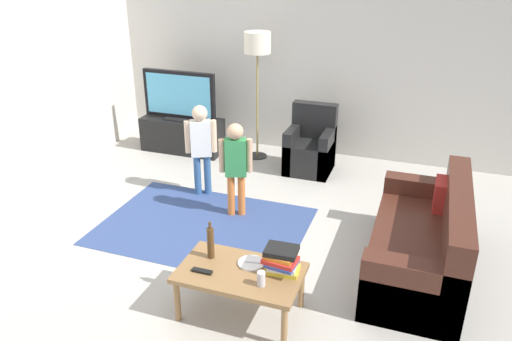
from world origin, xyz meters
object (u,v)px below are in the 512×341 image
object	(u,v)px
couch	(426,245)
bottle	(211,242)
coffee_table	(240,276)
tv	(179,96)
child_near_tv	(201,142)
book_stack	(282,260)
armchair	(311,149)
child_center	(236,161)
plate	(251,263)
tv_stand	(183,135)
soda_can	(261,279)
tv_remote	(202,271)
floor_lamp	(257,50)

from	to	relation	value
couch	bottle	size ratio (longest dim) A/B	5.35
coffee_table	tv	bearing A→B (deg)	124.62
child_near_tv	book_stack	xyz separation A→B (m)	(1.56, -1.81, -0.15)
armchair	bottle	distance (m)	2.99
child_center	plate	world-z (taller)	child_center
tv_stand	bottle	world-z (taller)	bottle
tv	soda_can	xyz separation A→B (m)	(2.36, -3.22, -0.37)
child_center	coffee_table	world-z (taller)	child_center
tv_remote	child_near_tv	bearing A→B (deg)	114.88
tv_stand	bottle	bearing A→B (deg)	-58.66
book_stack	bottle	distance (m)	0.61
book_stack	couch	bearing A→B (deg)	42.89
couch	child_near_tv	world-z (taller)	child_near_tv
book_stack	plate	bearing A→B (deg)	176.15
couch	child_center	bearing A→B (deg)	167.70
tv	child_near_tv	distance (m)	1.49
coffee_table	book_stack	bearing A→B (deg)	18.05
tv	floor_lamp	xyz separation A→B (m)	(1.13, 0.17, 0.70)
armchair	child_near_tv	bearing A→B (deg)	-132.47
floor_lamp	book_stack	xyz separation A→B (m)	(1.33, -3.17, -1.02)
bottle	soda_can	bearing A→B (deg)	-22.93
floor_lamp	child_center	bearing A→B (deg)	-78.26
child_center	tv_remote	bearing A→B (deg)	-77.33
couch	coffee_table	xyz separation A→B (m)	(-1.40, -1.11, 0.08)
floor_lamp	soda_can	distance (m)	3.76
child_center	soda_can	world-z (taller)	child_center
coffee_table	bottle	distance (m)	0.37
book_stack	coffee_table	bearing A→B (deg)	-161.95
armchair	child_center	distance (m)	1.63
couch	child_near_tv	bearing A→B (deg)	163.14
bottle	tv_remote	bearing A→B (deg)	-84.81
couch	armchair	size ratio (longest dim) A/B	2.00
child_center	plate	bearing A→B (deg)	-63.84
bottle	coffee_table	bearing A→B (deg)	-18.43
child_center	bottle	xyz separation A→B (m)	(0.36, -1.46, -0.09)
floor_lamp	bottle	world-z (taller)	floor_lamp
armchair	bottle	world-z (taller)	armchair
tv_stand	couch	world-z (taller)	couch
child_center	plate	xyz separation A→B (m)	(0.71, -1.44, -0.23)
book_stack	armchair	bearing A→B (deg)	99.39
tv_stand	coffee_table	world-z (taller)	tv_stand
floor_lamp	child_center	size ratio (longest dim) A/B	1.63
tv	couch	xyz separation A→B (m)	(3.54, -1.98, -0.56)
couch	soda_can	world-z (taller)	couch
bottle	tv_remote	size ratio (longest dim) A/B	1.98
armchair	child_near_tv	xyz separation A→B (m)	(-1.07, -1.16, 0.38)
child_near_tv	book_stack	world-z (taller)	child_near_tv
book_stack	soda_can	world-z (taller)	book_stack
child_near_tv	tv_stand	bearing A→B (deg)	126.64
child_center	tv_remote	distance (m)	1.74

